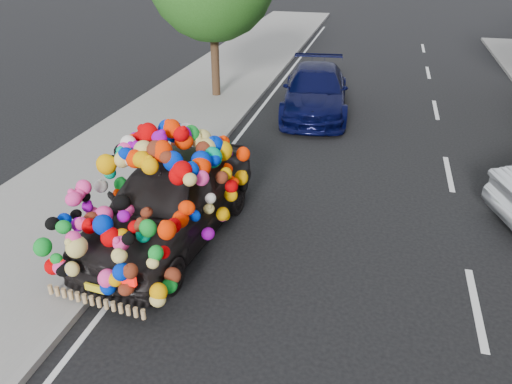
% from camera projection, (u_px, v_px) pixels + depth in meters
% --- Properties ---
extents(ground, '(100.00, 100.00, 0.00)m').
position_uv_depth(ground, '(253.00, 273.00, 8.57)').
color(ground, black).
rests_on(ground, ground).
extents(sidewalk, '(4.00, 60.00, 0.12)m').
position_uv_depth(sidewalk, '(35.00, 236.00, 9.48)').
color(sidewalk, gray).
rests_on(sidewalk, ground).
extents(kerb, '(0.15, 60.00, 0.13)m').
position_uv_depth(kerb, '(128.00, 251.00, 9.05)').
color(kerb, gray).
rests_on(kerb, ground).
extents(lane_markings, '(6.00, 50.00, 0.01)m').
position_uv_depth(lane_markings, '(476.00, 307.00, 7.78)').
color(lane_markings, silver).
rests_on(lane_markings, ground).
extents(plush_art_car, '(2.69, 5.00, 2.22)m').
position_uv_depth(plush_art_car, '(168.00, 183.00, 9.07)').
color(plush_art_car, black).
rests_on(plush_art_car, ground).
extents(navy_sedan, '(2.51, 5.09, 1.42)m').
position_uv_depth(navy_sedan, '(315.00, 91.00, 15.81)').
color(navy_sedan, '#060932').
rests_on(navy_sedan, ground).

